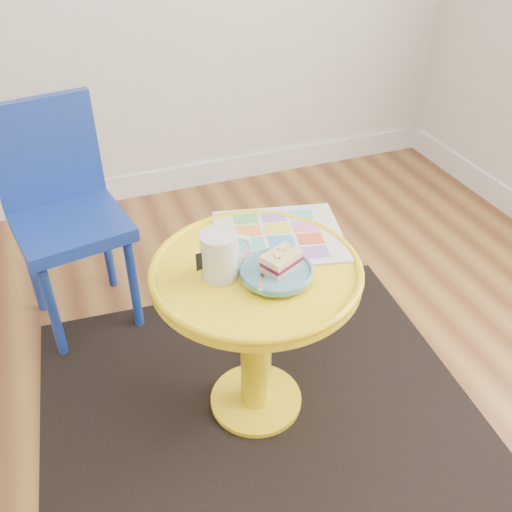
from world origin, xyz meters
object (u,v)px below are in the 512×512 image
object	(u,v)px
plate	(277,272)
mug	(221,254)
chair	(62,204)
newspaper	(279,236)
side_table	(256,311)

from	to	relation	value
plate	mug	bearing A→B (deg)	153.93
chair	newspaper	world-z (taller)	chair
side_table	chair	size ratio (longest dim) A/B	0.71
mug	plate	world-z (taller)	mug
side_table	mug	bearing A→B (deg)	176.54
chair	newspaper	size ratio (longest dim) A/B	2.22
side_table	plate	bearing A→B (deg)	-58.90
newspaper	plate	distance (m)	0.19
mug	plate	size ratio (longest dim) A/B	0.74
plate	chair	bearing A→B (deg)	123.67
chair	plate	bearing A→B (deg)	-66.67
newspaper	side_table	bearing A→B (deg)	-121.68
chair	mug	world-z (taller)	chair
side_table	newspaper	bearing A→B (deg)	45.55
side_table	mug	xyz separation A→B (m)	(-0.09, 0.01, 0.22)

